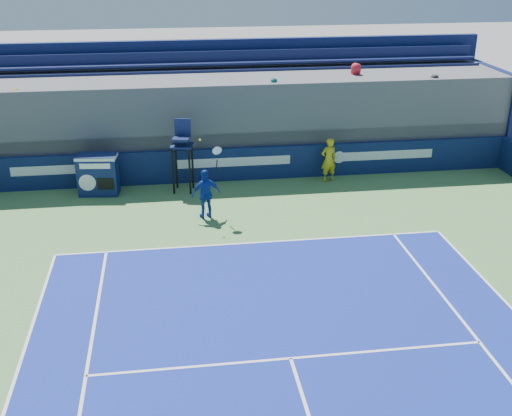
{
  "coord_description": "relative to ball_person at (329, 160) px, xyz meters",
  "views": [
    {
      "loc": [
        -2.24,
        -4.33,
        7.98
      ],
      "look_at": [
        0.0,
        11.5,
        1.25
      ],
      "focal_mm": 45.0,
      "sensor_mm": 36.0,
      "label": 1
    }
  ],
  "objects": [
    {
      "name": "ball_person",
      "position": [
        0.0,
        0.0,
        0.0
      ],
      "size": [
        0.63,
        0.47,
        1.58
      ],
      "primitive_type": "imported",
      "rotation": [
        0.0,
        0.0,
        3.32
      ],
      "color": "gold",
      "rests_on": "apron"
    },
    {
      "name": "match_clock",
      "position": [
        -7.95,
        -0.16,
        -0.06
      ],
      "size": [
        1.39,
        0.86,
        1.4
      ],
      "color": "#0F1D4E",
      "rests_on": "ground"
    },
    {
      "name": "back_hoarding",
      "position": [
        -3.3,
        0.56,
        -0.2
      ],
      "size": [
        20.4,
        0.21,
        1.2
      ],
      "color": "#0C1A46",
      "rests_on": "ground"
    },
    {
      "name": "umpire_chair",
      "position": [
        -5.11,
        -0.24,
        0.73
      ],
      "size": [
        0.84,
        0.84,
        2.48
      ],
      "color": "black",
      "rests_on": "ground"
    },
    {
      "name": "stadium_seating",
      "position": [
        -3.3,
        2.61,
        1.03
      ],
      "size": [
        21.0,
        4.05,
        4.4
      ],
      "color": "#4F4F54",
      "rests_on": "ground"
    },
    {
      "name": "tennis_player",
      "position": [
        -4.5,
        -2.66,
        0.0
      ],
      "size": [
        1.01,
        0.61,
        2.57
      ],
      "color": "#123397",
      "rests_on": "apron"
    }
  ]
}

